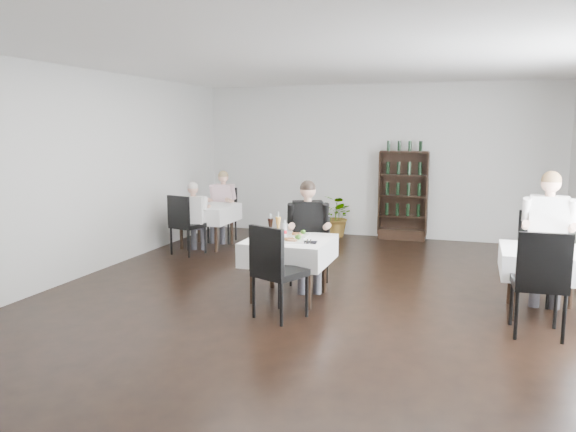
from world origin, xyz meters
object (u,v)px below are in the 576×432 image
at_px(diner_main, 308,226).
at_px(main_table, 289,250).
at_px(wine_shelf, 403,196).
at_px(potted_tree, 337,216).

bearing_deg(diner_main, main_table, -101.13).
bearing_deg(wine_shelf, main_table, -101.78).
bearing_deg(potted_tree, diner_main, -82.66).
xyz_separation_m(wine_shelf, main_table, (-0.90, -4.31, -0.23)).
distance_m(potted_tree, diner_main, 3.71).
bearing_deg(diner_main, wine_shelf, 78.13).
bearing_deg(main_table, diner_main, 78.87).
distance_m(main_table, diner_main, 0.56).
xyz_separation_m(main_table, diner_main, (0.10, 0.50, 0.23)).
relative_size(wine_shelf, diner_main, 1.20).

